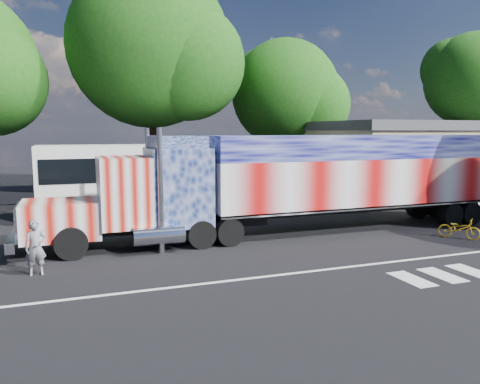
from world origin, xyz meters
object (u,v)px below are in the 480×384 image
object	(u,v)px
tree_n_mid	(153,47)
tree_far_ne	(474,80)
woman	(36,248)
bicycle	(459,229)
coach_bus	(166,178)
tree_ne_a	(287,94)
semi_truck	(305,179)

from	to	relation	value
tree_n_mid	tree_far_ne	size ratio (longest dim) A/B	1.18
woman	bicycle	bearing A→B (deg)	-7.50
tree_n_mid	tree_far_ne	distance (m)	28.12
coach_bus	tree_ne_a	size ratio (longest dim) A/B	1.15
coach_bus	tree_n_mid	world-z (taller)	tree_n_mid
tree_ne_a	tree_far_ne	world-z (taller)	tree_far_ne
tree_n_mid	tree_far_ne	xyz separation A→B (m)	(28.09, 0.28, -1.09)
woman	tree_far_ne	bearing A→B (deg)	20.13
coach_bus	bicycle	distance (m)	14.74
bicycle	tree_far_ne	size ratio (longest dim) A/B	0.13
bicycle	tree_far_ne	xyz separation A→B (m)	(18.15, 17.02, 8.51)
semi_truck	tree_n_mid	xyz separation A→B (m)	(-4.36, 13.34, 7.63)
tree_ne_a	tree_far_ne	size ratio (longest dim) A/B	0.88
coach_bus	tree_far_ne	size ratio (longest dim) A/B	1.01
semi_truck	woman	xyz separation A→B (m)	(-11.02, -2.67, -1.52)
woman	tree_n_mid	distance (m)	19.61
coach_bus	tree_far_ne	bearing A→B (deg)	13.35
woman	tree_n_mid	size ratio (longest dim) A/B	0.12
bicycle	tree_far_ne	distance (m)	26.29
coach_bus	woman	xyz separation A→B (m)	(-6.10, -9.49, -1.10)
semi_truck	tree_ne_a	size ratio (longest dim) A/B	1.91
coach_bus	bicycle	world-z (taller)	coach_bus
coach_bus	tree_n_mid	size ratio (longest dim) A/B	0.85
woman	bicycle	distance (m)	16.63
tree_ne_a	tree_n_mid	bearing A→B (deg)	-174.93
bicycle	tree_n_mid	xyz separation A→B (m)	(-9.95, 16.74, 9.60)
semi_truck	woman	distance (m)	11.44
bicycle	coach_bus	bearing A→B (deg)	99.78
bicycle	tree_n_mid	bearing A→B (deg)	84.67
tree_n_mid	tree_ne_a	distance (m)	10.70
semi_truck	coach_bus	bearing A→B (deg)	125.87
tree_far_ne	semi_truck	bearing A→B (deg)	-150.16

